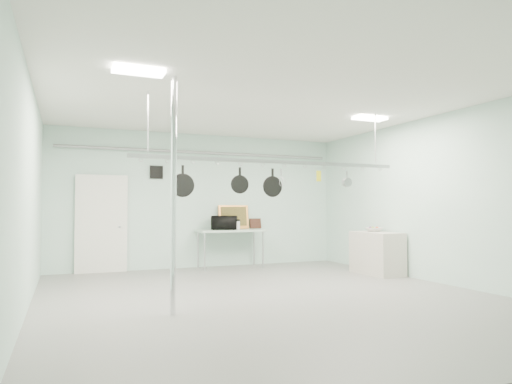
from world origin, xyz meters
name	(u,v)px	position (x,y,z in m)	size (l,w,h in m)	color
floor	(270,297)	(0.00, 0.00, 0.00)	(8.00, 8.00, 0.00)	gray
ceiling	(270,99)	(0.00, 0.00, 3.19)	(7.00, 8.00, 0.02)	silver
back_wall	(202,200)	(0.00, 3.99, 1.60)	(7.00, 0.02, 3.20)	silver
right_wall	(437,198)	(3.49, 0.00, 1.60)	(0.02, 8.00, 3.20)	silver
door	(101,225)	(-2.30, 3.94, 1.05)	(1.10, 0.10, 2.20)	silver
wall_vent	(156,172)	(-1.10, 3.97, 2.25)	(0.30, 0.04, 0.30)	black
conduit_pipe	(203,153)	(0.00, 3.90, 2.75)	(0.07, 0.07, 6.60)	gray
chrome_pole	(173,195)	(-1.70, -0.60, 1.60)	(0.08, 0.08, 3.20)	silver
prep_table	(231,233)	(0.60, 3.60, 0.83)	(1.60, 0.70, 0.91)	#A0BDA9
side_cabinet	(377,253)	(3.15, 1.40, 0.45)	(0.60, 1.20, 0.90)	beige
pot_rack	(274,160)	(0.20, 0.30, 2.23)	(4.80, 0.06, 1.00)	#B7B7BC
light_panel_left	(139,71)	(-2.20, -0.80, 3.16)	(0.65, 0.30, 0.05)	white
light_panel_right	(370,118)	(2.40, 0.60, 3.16)	(0.65, 0.30, 0.05)	white
microwave	(224,223)	(0.45, 3.62, 1.07)	(0.59, 0.40, 0.33)	black
coffee_canister	(237,225)	(0.74, 3.54, 1.01)	(0.14, 0.14, 0.20)	white
painting_large	(234,217)	(0.78, 3.90, 1.20)	(0.78, 0.05, 0.58)	orange
painting_small	(255,223)	(1.36, 3.90, 1.03)	(0.30, 0.04, 0.25)	#381D13
fruit_bowl	(374,230)	(3.23, 1.59, 0.94)	(0.36, 0.36, 0.09)	silver
skillet_left	(183,181)	(-1.36, 0.30, 1.84)	(0.36, 0.06, 0.49)	black
skillet_mid	(240,180)	(-0.41, 0.30, 1.87)	(0.30, 0.06, 0.42)	black
skillet_right	(273,182)	(0.18, 0.30, 1.85)	(0.35, 0.06, 0.47)	black
whisk	(281,177)	(0.34, 0.30, 1.94)	(0.16, 0.16, 0.29)	silver
grater	(319,176)	(1.07, 0.30, 1.98)	(0.08, 0.02, 0.21)	gold
saucepan	(347,179)	(1.66, 0.30, 1.94)	(0.16, 0.10, 0.29)	#A9A9AE
fruit_cluster	(374,228)	(3.23, 1.59, 0.98)	(0.24, 0.24, 0.09)	#B52A10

